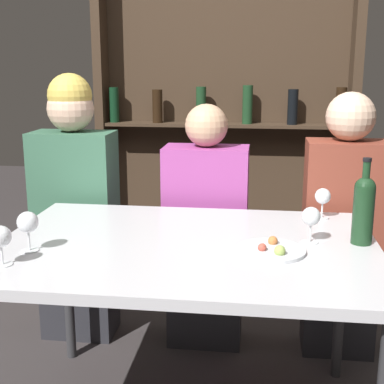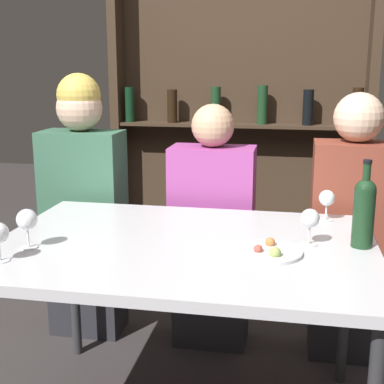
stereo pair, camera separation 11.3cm
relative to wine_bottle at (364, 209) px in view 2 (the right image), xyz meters
name	(u,v)px [view 2 (the right image)]	position (x,y,z in m)	size (l,w,h in m)	color
dining_table	(185,258)	(-0.61, -0.07, -0.19)	(1.34, 0.94, 0.73)	silver
wine_rack_wall	(240,88)	(-0.61, 1.78, 0.33)	(1.73, 0.21, 2.36)	#38281C
wine_bottle	(364,209)	(0.00, 0.00, 0.00)	(0.07, 0.07, 0.30)	#19381E
wine_glass_0	(310,220)	(-0.18, -0.01, -0.04)	(0.07, 0.07, 0.13)	silver
wine_glass_1	(27,221)	(-1.12, -0.23, -0.04)	(0.07, 0.07, 0.14)	silver
wine_glass_3	(327,199)	(-0.10, 0.31, -0.05)	(0.06, 0.06, 0.12)	silver
food_plate_0	(267,251)	(-0.32, -0.13, -0.12)	(0.24, 0.24, 0.04)	silver
seated_person_left	(84,209)	(-1.25, 0.58, -0.22)	(0.39, 0.22, 1.31)	#26262B
seated_person_center	(212,235)	(-0.61, 0.58, -0.32)	(0.39, 0.22, 1.17)	#26262B
seated_person_right	(350,235)	(0.03, 0.58, -0.28)	(0.36, 0.22, 1.23)	#26262B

